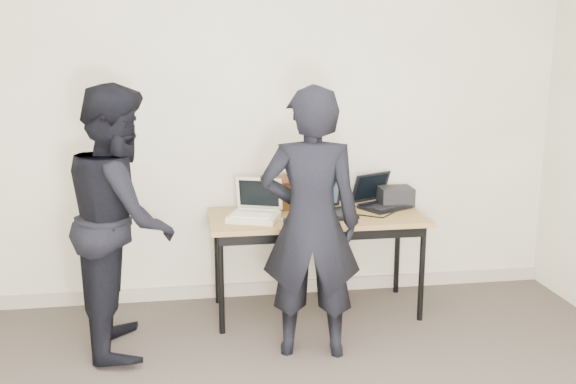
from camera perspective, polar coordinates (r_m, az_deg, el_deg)
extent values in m
cube|color=beige|center=(4.73, -2.44, 6.47)|extent=(4.50, 0.05, 2.70)
cube|color=olive|center=(4.50, 2.56, -2.25)|extent=(1.50, 0.65, 0.03)
cylinder|color=black|center=(4.28, -5.96, -8.19)|extent=(0.04, 0.04, 0.68)
cylinder|color=black|center=(4.55, 11.80, -7.10)|extent=(0.04, 0.04, 0.68)
cylinder|color=black|center=(4.78, -6.30, -5.93)|extent=(0.04, 0.04, 0.68)
cylinder|color=black|center=(5.02, 9.69, -5.10)|extent=(0.04, 0.04, 0.68)
cube|color=black|center=(4.25, 3.31, -3.99)|extent=(1.40, 0.02, 0.06)
cube|color=beige|center=(4.36, -3.06, -2.24)|extent=(0.40, 0.37, 0.04)
cube|color=white|center=(4.33, -3.17, -2.07)|extent=(0.30, 0.23, 0.01)
cube|color=beige|center=(4.48, -2.57, -0.11)|extent=(0.32, 0.16, 0.23)
cube|color=black|center=(4.47, -2.60, -0.12)|extent=(0.28, 0.13, 0.18)
cube|color=beige|center=(4.49, -2.62, -1.57)|extent=(0.28, 0.12, 0.02)
cube|color=black|center=(4.44, 3.59, -2.08)|extent=(0.40, 0.33, 0.02)
cube|color=black|center=(4.41, 3.76, -1.99)|extent=(0.31, 0.20, 0.01)
cube|color=black|center=(4.56, 2.76, 0.05)|extent=(0.36, 0.15, 0.25)
cube|color=#26333F|center=(4.55, 2.80, 0.06)|extent=(0.31, 0.12, 0.20)
cube|color=black|center=(4.56, 2.91, -1.54)|extent=(0.31, 0.08, 0.02)
cube|color=black|center=(4.72, 8.58, -1.32)|extent=(0.40, 0.36, 0.02)
cube|color=black|center=(4.70, 8.83, -1.22)|extent=(0.30, 0.24, 0.01)
cube|color=black|center=(4.80, 7.34, 0.44)|extent=(0.33, 0.22, 0.22)
cube|color=black|center=(4.79, 7.41, 0.45)|extent=(0.28, 0.18, 0.18)
cube|color=black|center=(4.80, 7.60, -0.91)|extent=(0.27, 0.15, 0.02)
cube|color=brown|center=(4.65, -0.13, -0.01)|extent=(0.38, 0.20, 0.24)
cube|color=brown|center=(4.57, 0.07, 1.06)|extent=(0.37, 0.12, 0.07)
cube|color=brown|center=(4.70, 1.75, -0.13)|extent=(0.03, 0.10, 0.02)
ellipsoid|color=white|center=(4.62, 0.24, 1.99)|extent=(0.14, 0.12, 0.08)
cube|color=black|center=(4.81, 9.54, -0.38)|extent=(0.24, 0.21, 0.14)
cube|color=black|center=(4.28, 0.14, -2.57)|extent=(0.08, 0.05, 0.03)
cube|color=silver|center=(4.37, 2.65, -2.40)|extent=(0.18, 0.18, 0.01)
cube|color=black|center=(4.71, 4.55, -1.32)|extent=(0.25, 0.02, 0.01)
cube|color=black|center=(4.56, 9.15, -1.91)|extent=(0.19, 0.20, 0.01)
cube|color=black|center=(4.48, -2.87, -2.03)|extent=(0.22, 0.26, 0.01)
cube|color=black|center=(4.50, 6.40, -2.05)|extent=(0.28, 0.20, 0.01)
cube|color=silver|center=(4.38, -0.30, -2.38)|extent=(0.27, 0.10, 0.01)
imported|color=black|center=(3.86, 2.03, -2.85)|extent=(0.66, 0.49, 1.66)
imported|color=black|center=(4.09, -14.58, -2.32)|extent=(0.69, 0.85, 1.66)
cube|color=#ACA08F|center=(5.00, -2.25, -8.54)|extent=(4.50, 0.03, 0.10)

